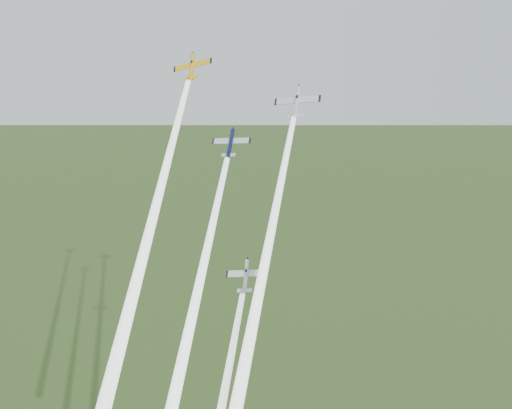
# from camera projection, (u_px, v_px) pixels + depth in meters

# --- Properties ---
(plane_yellow) EXTENTS (7.41, 7.74, 7.52)m
(plane_yellow) POSITION_uv_depth(u_px,v_px,m) (192.00, 67.00, 110.91)
(plane_yellow) COLOR gold
(smoke_trail_yellow) EXTENTS (16.68, 45.90, 53.16)m
(smoke_trail_yellow) POSITION_uv_depth(u_px,v_px,m) (140.00, 267.00, 94.15)
(smoke_trail_yellow) COLOR white
(plane_navy) EXTENTS (7.94, 7.30, 6.22)m
(plane_navy) POSITION_uv_depth(u_px,v_px,m) (231.00, 143.00, 109.05)
(plane_navy) COLOR #0E143E
(smoke_trail_navy) EXTENTS (17.00, 44.64, 51.88)m
(smoke_trail_navy) POSITION_uv_depth(u_px,v_px,m) (183.00, 355.00, 92.76)
(smoke_trail_navy) COLOR white
(plane_silver_right) EXTENTS (9.70, 9.27, 7.96)m
(plane_silver_right) POSITION_uv_depth(u_px,v_px,m) (297.00, 102.00, 114.06)
(plane_silver_right) COLOR silver
(smoke_trail_silver_right) EXTENTS (19.07, 46.16, 54.21)m
(smoke_trail_silver_right) POSITION_uv_depth(u_px,v_px,m) (256.00, 306.00, 97.29)
(smoke_trail_silver_right) COLOR white
(plane_silver_low) EXTENTS (7.91, 7.65, 6.89)m
(plane_silver_low) POSITION_uv_depth(u_px,v_px,m) (246.00, 276.00, 105.87)
(plane_silver_low) COLOR silver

